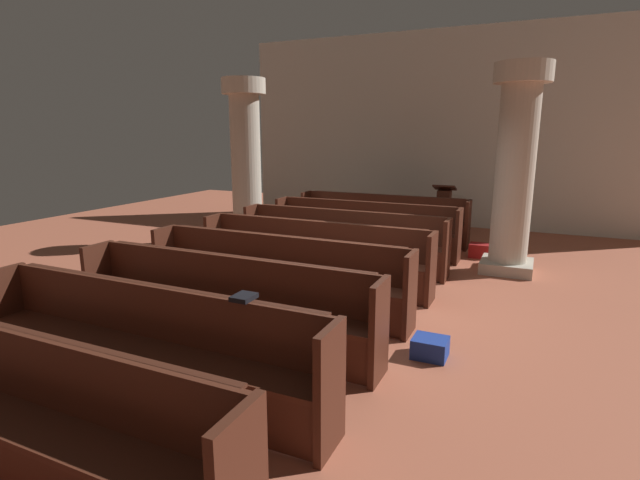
# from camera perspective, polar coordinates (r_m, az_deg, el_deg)

# --- Properties ---
(ground_plane) EXTENTS (19.20, 19.20, 0.00)m
(ground_plane) POSITION_cam_1_polar(r_m,az_deg,el_deg) (6.48, 4.00, -7.33)
(ground_plane) COLOR #AD5B42
(back_wall) EXTENTS (10.00, 0.16, 4.50)m
(back_wall) POSITION_cam_1_polar(r_m,az_deg,el_deg) (11.98, 14.70, 12.44)
(back_wall) COLOR silver
(back_wall) RESTS_ON ground
(pew_row_0) EXTENTS (3.48, 0.46, 0.94)m
(pew_row_0) POSITION_cam_1_polar(r_m,az_deg,el_deg) (10.01, 7.31, 2.73)
(pew_row_0) COLOR #4C2316
(pew_row_0) RESTS_ON ground
(pew_row_1) EXTENTS (3.48, 0.46, 0.94)m
(pew_row_1) POSITION_cam_1_polar(r_m,az_deg,el_deg) (8.98, 5.20, 1.64)
(pew_row_1) COLOR #4C2316
(pew_row_1) RESTS_ON ground
(pew_row_2) EXTENTS (3.48, 0.47, 0.94)m
(pew_row_2) POSITION_cam_1_polar(r_m,az_deg,el_deg) (7.97, 2.55, 0.26)
(pew_row_2) COLOR #4C2316
(pew_row_2) RESTS_ON ground
(pew_row_3) EXTENTS (3.48, 0.46, 0.94)m
(pew_row_3) POSITION_cam_1_polar(r_m,az_deg,el_deg) (6.98, -0.85, -1.51)
(pew_row_3) COLOR #4C2316
(pew_row_3) RESTS_ON ground
(pew_row_4) EXTENTS (3.48, 0.46, 0.94)m
(pew_row_4) POSITION_cam_1_polar(r_m,az_deg,el_deg) (6.04, -5.35, -3.84)
(pew_row_4) COLOR #4C2316
(pew_row_4) RESTS_ON ground
(pew_row_5) EXTENTS (3.48, 0.47, 0.94)m
(pew_row_5) POSITION_cam_1_polar(r_m,az_deg,el_deg) (5.15, -11.50, -6.96)
(pew_row_5) COLOR #4C2316
(pew_row_5) RESTS_ON ground
(pew_row_6) EXTENTS (3.48, 0.46, 0.94)m
(pew_row_6) POSITION_cam_1_polar(r_m,az_deg,el_deg) (4.38, -20.13, -11.13)
(pew_row_6) COLOR #4C2316
(pew_row_6) RESTS_ON ground
(pew_row_7) EXTENTS (3.48, 0.46, 0.94)m
(pew_row_7) POSITION_cam_1_polar(r_m,az_deg,el_deg) (3.77, -32.39, -16.43)
(pew_row_7) COLOR #4C2316
(pew_row_7) RESTS_ON ground
(pillar_aisle_side) EXTENTS (0.85, 0.85, 3.22)m
(pillar_aisle_side) POSITION_cam_1_polar(r_m,az_deg,el_deg) (8.13, 22.03, 8.00)
(pillar_aisle_side) COLOR #B6AD9A
(pillar_aisle_side) RESTS_ON ground
(pillar_far_side) EXTENTS (0.85, 0.85, 3.22)m
(pillar_far_side) POSITION_cam_1_polar(r_m,az_deg,el_deg) (9.85, -8.73, 9.42)
(pillar_far_side) COLOR #B6AD9A
(pillar_far_side) RESTS_ON ground
(lectern) EXTENTS (0.48, 0.45, 1.08)m
(lectern) POSITION_cam_1_polar(r_m,az_deg,el_deg) (11.11, 14.34, 3.15)
(lectern) COLOR #411E13
(lectern) RESTS_ON ground
(hymn_book) EXTENTS (0.15, 0.19, 0.04)m
(hymn_book) POSITION_cam_1_polar(r_m,az_deg,el_deg) (3.81, -8.98, -6.68)
(hymn_book) COLOR black
(hymn_book) RESTS_ON pew_row_6
(kneeler_box_blue) EXTENTS (0.34, 0.30, 0.20)m
(kneeler_box_blue) POSITION_cam_1_polar(r_m,az_deg,el_deg) (5.08, 12.85, -12.26)
(kneeler_box_blue) COLOR navy
(kneeler_box_blue) RESTS_ON ground
(kneeler_box_red) EXTENTS (0.36, 0.29, 0.25)m
(kneeler_box_red) POSITION_cam_1_polar(r_m,az_deg,el_deg) (9.15, 18.31, -1.18)
(kneeler_box_red) COLOR maroon
(kneeler_box_red) RESTS_ON ground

